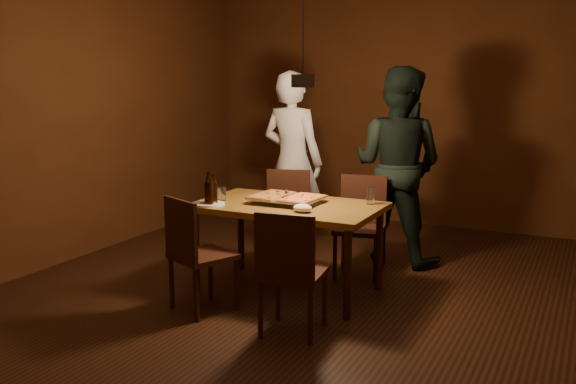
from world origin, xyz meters
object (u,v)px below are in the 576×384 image
at_px(chair_near_left, 193,244).
at_px(plate_slice, 209,204).
at_px(chair_far_right, 361,216).
at_px(beer_bottle_a, 209,189).
at_px(chair_far_left, 287,208).
at_px(chair_near_right, 289,262).
at_px(diner_dark, 398,166).
at_px(dining_table, 288,213).
at_px(diner_white, 292,162).
at_px(beer_bottle_b, 213,190).
at_px(pendant_lamp, 303,79).
at_px(pizza_tray, 287,200).

height_order(chair_near_left, plate_slice, chair_near_left).
xyz_separation_m(chair_near_left, plate_slice, (-0.13, 0.43, 0.22)).
xyz_separation_m(chair_far_right, beer_bottle_a, (-0.92, -1.08, 0.35)).
distance_m(chair_far_left, chair_near_right, 1.77).
distance_m(beer_bottle_a, plate_slice, 0.14).
relative_size(plate_slice, diner_dark, 0.14).
distance_m(dining_table, diner_white, 1.35).
distance_m(beer_bottle_b, plate_slice, 0.12).
height_order(chair_near_right, plate_slice, chair_near_right).
xyz_separation_m(chair_far_right, diner_dark, (0.17, 0.54, 0.40)).
relative_size(beer_bottle_a, diner_white, 0.15).
bearing_deg(beer_bottle_a, chair_far_left, 81.38).
distance_m(dining_table, chair_far_left, 0.84).
height_order(chair_far_right, chair_near_left, same).
height_order(chair_near_left, beer_bottle_b, beer_bottle_b).
relative_size(beer_bottle_a, diner_dark, 0.15).
height_order(diner_white, pendant_lamp, pendant_lamp).
relative_size(chair_far_right, pendant_lamp, 0.44).
height_order(chair_near_right, diner_white, diner_white).
bearing_deg(pizza_tray, chair_far_left, 111.67).
height_order(chair_far_right, chair_near_right, same).
xyz_separation_m(pizza_tray, pendant_lamp, (0.19, -0.13, 0.99)).
height_order(chair_far_left, beer_bottle_a, beer_bottle_a).
relative_size(chair_far_right, pizza_tray, 0.88).
relative_size(diner_white, pendant_lamp, 1.66).
xyz_separation_m(chair_near_right, pizza_tray, (-0.45, 0.87, 0.24)).
bearing_deg(pizza_tray, dining_table, -63.02).
xyz_separation_m(beer_bottle_b, diner_dark, (1.08, 1.56, 0.06)).
relative_size(chair_near_right, beer_bottle_a, 1.74).
bearing_deg(diner_white, diner_dark, -170.58).
bearing_deg(dining_table, chair_far_right, 62.96).
distance_m(chair_near_right, diner_dark, 2.15).
bearing_deg(chair_far_right, chair_near_left, 51.79).
distance_m(pizza_tray, diner_dark, 1.37).
distance_m(chair_far_right, pizza_tray, 0.84).
xyz_separation_m(chair_far_left, pizza_tray, (0.35, -0.70, 0.24)).
distance_m(dining_table, chair_near_right, 0.95).
bearing_deg(dining_table, chair_near_left, -120.35).
height_order(pizza_tray, plate_slice, pizza_tray).
height_order(dining_table, plate_slice, plate_slice).
relative_size(pizza_tray, plate_slice, 2.13).
distance_m(pizza_tray, beer_bottle_b, 0.62).
relative_size(dining_table, plate_slice, 5.82).
height_order(plate_slice, diner_dark, diner_dark).
relative_size(beer_bottle_a, plate_slice, 1.08).
height_order(chair_far_right, diner_white, diner_white).
bearing_deg(chair_far_right, beer_bottle_b, 38.73).
bearing_deg(diner_dark, beer_bottle_b, 63.76).
distance_m(chair_near_right, pendant_lamp, 1.46).
height_order(chair_far_left, chair_near_right, same).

